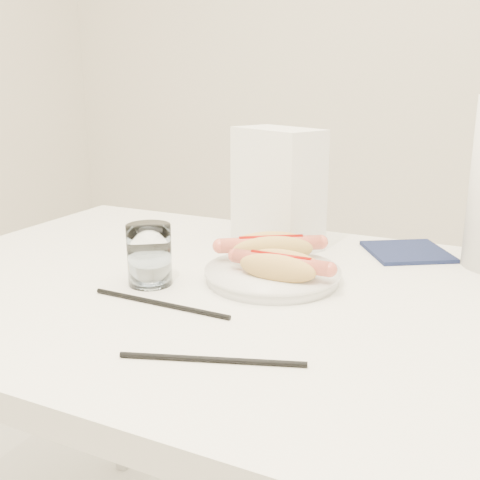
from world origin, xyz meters
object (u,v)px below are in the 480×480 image
at_px(hotdog_right, 281,266).
at_px(water_glass, 149,255).
at_px(table, 242,322).
at_px(hotdog_left, 271,248).
at_px(plate, 272,276).
at_px(napkin_box, 278,188).

height_order(hotdog_right, water_glass, water_glass).
bearing_deg(table, hotdog_right, 19.75).
distance_m(hotdog_left, water_glass, 0.21).
relative_size(hotdog_right, water_glass, 1.61).
relative_size(table, hotdog_left, 7.40).
xyz_separation_m(hotdog_left, hotdog_right, (0.05, -0.08, -0.00)).
height_order(plate, water_glass, water_glass).
relative_size(plate, hotdog_right, 1.35).
bearing_deg(napkin_box, hotdog_left, -46.74).
bearing_deg(napkin_box, hotdog_right, -41.56).
bearing_deg(water_glass, table, 18.58).
bearing_deg(hotdog_left, plate, -97.51).
bearing_deg(water_glass, napkin_box, 71.09).
xyz_separation_m(plate, hotdog_right, (0.03, -0.03, 0.03)).
height_order(table, plate, plate).
xyz_separation_m(table, plate, (0.03, 0.05, 0.07)).
height_order(plate, napkin_box, napkin_box).
bearing_deg(hotdog_right, water_glass, -160.54).
height_order(hotdog_left, hotdog_right, hotdog_left).
bearing_deg(table, hotdog_left, 85.42).
distance_m(hotdog_right, napkin_box, 0.26).
distance_m(table, water_glass, 0.19).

